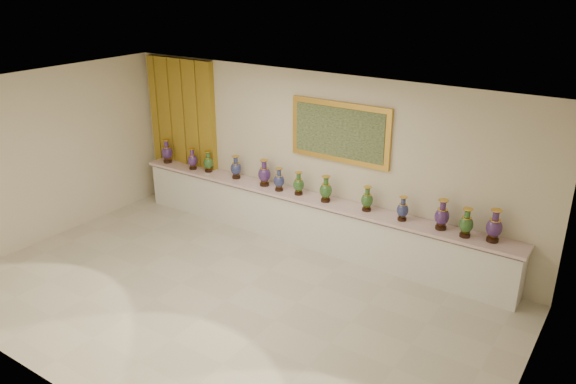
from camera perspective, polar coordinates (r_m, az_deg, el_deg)
name	(u,v)px	position (r m, az deg, el deg)	size (l,w,h in m)	color
ground	(226,301)	(8.44, -6.37, -10.95)	(8.00, 8.00, 0.00)	beige
room	(205,133)	(10.99, -8.45, 5.91)	(8.00, 8.00, 8.00)	beige
counter	(308,221)	(9.84, 2.02, -2.93)	(7.28, 0.48, 0.90)	white
vase_0	(167,152)	(11.56, -12.20, 3.96)	(0.26, 0.26, 0.48)	black
vase_1	(193,160)	(11.07, -9.67, 3.22)	(0.24, 0.24, 0.41)	black
vase_2	(208,163)	(10.89, -8.11, 2.98)	(0.19, 0.19, 0.41)	black
vase_3	(236,168)	(10.47, -5.31, 2.41)	(0.24, 0.24, 0.43)	black
vase_4	(264,174)	(10.07, -2.42, 1.83)	(0.28, 0.28, 0.49)	black
vase_5	(279,181)	(9.84, -0.92, 1.17)	(0.23, 0.23, 0.41)	black
vase_6	(299,184)	(9.67, 1.09, 0.77)	(0.23, 0.23, 0.41)	black
vase_7	(326,190)	(9.38, 3.86, 0.18)	(0.24, 0.24, 0.45)	black
vase_8	(367,200)	(9.10, 8.03, -0.80)	(0.22, 0.22, 0.41)	black
vase_9	(403,210)	(8.85, 11.57, -1.78)	(0.20, 0.20, 0.39)	black
vase_10	(442,216)	(8.67, 15.37, -2.37)	(0.25, 0.25, 0.47)	black
vase_11	(466,224)	(8.54, 17.65, -3.13)	(0.22, 0.22, 0.44)	black
vase_12	(494,227)	(8.51, 20.21, -3.39)	(0.25, 0.25, 0.49)	black
label_card	(207,174)	(10.80, -8.24, 1.80)	(0.10, 0.06, 0.00)	white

